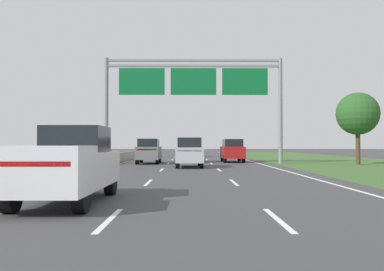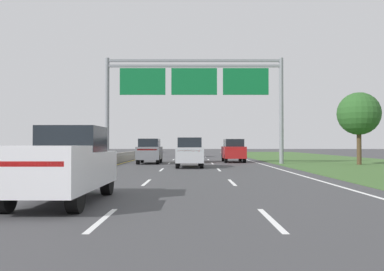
{
  "view_description": "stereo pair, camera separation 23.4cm",
  "coord_description": "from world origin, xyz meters",
  "px_view_note": "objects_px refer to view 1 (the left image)",
  "views": [
    {
      "loc": [
        -0.12,
        1.19,
        1.66
      ],
      "look_at": [
        0.12,
        30.01,
        2.25
      ],
      "focal_mm": 39.61,
      "sensor_mm": 36.0,
      "label": 1
    },
    {
      "loc": [
        0.12,
        1.19,
        1.66
      ],
      "look_at": [
        0.12,
        30.01,
        2.25
      ],
      "focal_mm": 39.61,
      "sensor_mm": 36.0,
      "label": 2
    }
  ],
  "objects_px": {
    "car_silver_centre_lane_suv": "(189,152)",
    "car_grey_left_lane_suv": "(149,151)",
    "car_gold_centre_lane_sedan": "(191,153)",
    "pickup_truck_white": "(69,165)",
    "car_navy_centre_lane_suv": "(189,148)",
    "car_red_right_lane_suv": "(232,150)",
    "roadside_tree_mid": "(358,114)",
    "overhead_sign_gantry": "(193,88)"
  },
  "relations": [
    {
      "from": "overhead_sign_gantry",
      "to": "car_red_right_lane_suv",
      "type": "xyz_separation_m",
      "value": [
        3.63,
        3.47,
        -5.32
      ]
    },
    {
      "from": "car_grey_left_lane_suv",
      "to": "roadside_tree_mid",
      "type": "relative_size",
      "value": 0.81
    },
    {
      "from": "overhead_sign_gantry",
      "to": "car_red_right_lane_suv",
      "type": "relative_size",
      "value": 3.2
    },
    {
      "from": "car_silver_centre_lane_suv",
      "to": "car_red_right_lane_suv",
      "type": "bearing_deg",
      "value": -25.55
    },
    {
      "from": "car_silver_centre_lane_suv",
      "to": "car_grey_left_lane_suv",
      "type": "relative_size",
      "value": 1.0
    },
    {
      "from": "car_gold_centre_lane_sedan",
      "to": "car_navy_centre_lane_suv",
      "type": "relative_size",
      "value": 0.93
    },
    {
      "from": "car_silver_centre_lane_suv",
      "to": "car_grey_left_lane_suv",
      "type": "distance_m",
      "value": 6.81
    },
    {
      "from": "car_gold_centre_lane_sedan",
      "to": "roadside_tree_mid",
      "type": "xyz_separation_m",
      "value": [
        13.34,
        -5.15,
        3.26
      ]
    },
    {
      "from": "car_grey_left_lane_suv",
      "to": "car_red_right_lane_suv",
      "type": "xyz_separation_m",
      "value": [
        7.43,
        2.81,
        0.0
      ]
    },
    {
      "from": "car_silver_centre_lane_suv",
      "to": "overhead_sign_gantry",
      "type": "bearing_deg",
      "value": -4.88
    },
    {
      "from": "overhead_sign_gantry",
      "to": "car_silver_centre_lane_suv",
      "type": "height_order",
      "value": "overhead_sign_gantry"
    },
    {
      "from": "car_silver_centre_lane_suv",
      "to": "car_navy_centre_lane_suv",
      "type": "bearing_deg",
      "value": -0.77
    },
    {
      "from": "car_gold_centre_lane_sedan",
      "to": "roadside_tree_mid",
      "type": "relative_size",
      "value": 0.76
    },
    {
      "from": "car_silver_centre_lane_suv",
      "to": "car_red_right_lane_suv",
      "type": "xyz_separation_m",
      "value": [
        4.0,
        8.69,
        0.0
      ]
    },
    {
      "from": "overhead_sign_gantry",
      "to": "roadside_tree_mid",
      "type": "relative_size",
      "value": 2.59
    },
    {
      "from": "overhead_sign_gantry",
      "to": "car_gold_centre_lane_sedan",
      "type": "xyz_separation_m",
      "value": [
        -0.15,
        3.44,
        -5.6
      ]
    },
    {
      "from": "car_navy_centre_lane_suv",
      "to": "car_red_right_lane_suv",
      "type": "distance_m",
      "value": 16.78
    },
    {
      "from": "car_gold_centre_lane_sedan",
      "to": "car_grey_left_lane_suv",
      "type": "relative_size",
      "value": 0.94
    },
    {
      "from": "car_grey_left_lane_suv",
      "to": "roadside_tree_mid",
      "type": "distance_m",
      "value": 17.41
    },
    {
      "from": "car_gold_centre_lane_sedan",
      "to": "car_red_right_lane_suv",
      "type": "height_order",
      "value": "car_red_right_lane_suv"
    },
    {
      "from": "car_navy_centre_lane_suv",
      "to": "car_red_right_lane_suv",
      "type": "xyz_separation_m",
      "value": [
        4.02,
        -16.29,
        0.0
      ]
    },
    {
      "from": "pickup_truck_white",
      "to": "car_silver_centre_lane_suv",
      "type": "height_order",
      "value": "pickup_truck_white"
    },
    {
      "from": "car_navy_centre_lane_suv",
      "to": "roadside_tree_mid",
      "type": "bearing_deg",
      "value": -146.77
    },
    {
      "from": "pickup_truck_white",
      "to": "car_gold_centre_lane_sedan",
      "type": "distance_m",
      "value": 27.14
    },
    {
      "from": "car_gold_centre_lane_sedan",
      "to": "pickup_truck_white",
      "type": "bearing_deg",
      "value": 172.44
    },
    {
      "from": "car_gold_centre_lane_sedan",
      "to": "car_grey_left_lane_suv",
      "type": "xyz_separation_m",
      "value": [
        -3.65,
        -2.78,
        0.28
      ]
    },
    {
      "from": "car_grey_left_lane_suv",
      "to": "pickup_truck_white",
      "type": "bearing_deg",
      "value": 179.57
    },
    {
      "from": "car_red_right_lane_suv",
      "to": "pickup_truck_white",
      "type": "bearing_deg",
      "value": 164.55
    },
    {
      "from": "car_navy_centre_lane_suv",
      "to": "car_red_right_lane_suv",
      "type": "bearing_deg",
      "value": -165.22
    },
    {
      "from": "car_navy_centre_lane_suv",
      "to": "car_red_right_lane_suv",
      "type": "height_order",
      "value": "same"
    },
    {
      "from": "pickup_truck_white",
      "to": "car_silver_centre_lane_suv",
      "type": "distance_m",
      "value": 18.55
    },
    {
      "from": "car_silver_centre_lane_suv",
      "to": "roadside_tree_mid",
      "type": "distance_m",
      "value": 14.32
    },
    {
      "from": "car_navy_centre_lane_suv",
      "to": "car_red_right_lane_suv",
      "type": "relative_size",
      "value": 1.01
    },
    {
      "from": "overhead_sign_gantry",
      "to": "car_gold_centre_lane_sedan",
      "type": "bearing_deg",
      "value": 92.51
    },
    {
      "from": "pickup_truck_white",
      "to": "overhead_sign_gantry",
      "type": "bearing_deg",
      "value": -8.86
    },
    {
      "from": "overhead_sign_gantry",
      "to": "car_gold_centre_lane_sedan",
      "type": "distance_m",
      "value": 6.57
    },
    {
      "from": "car_silver_centre_lane_suv",
      "to": "car_grey_left_lane_suv",
      "type": "xyz_separation_m",
      "value": [
        -3.43,
        5.88,
        0.0
      ]
    },
    {
      "from": "pickup_truck_white",
      "to": "car_navy_centre_lane_suv",
      "type": "bearing_deg",
      "value": -4.14
    },
    {
      "from": "car_gold_centre_lane_sedan",
      "to": "roadside_tree_mid",
      "type": "distance_m",
      "value": 14.67
    },
    {
      "from": "pickup_truck_white",
      "to": "car_red_right_lane_suv",
      "type": "height_order",
      "value": "pickup_truck_white"
    },
    {
      "from": "car_red_right_lane_suv",
      "to": "roadside_tree_mid",
      "type": "distance_m",
      "value": 11.27
    },
    {
      "from": "overhead_sign_gantry",
      "to": "car_silver_centre_lane_suv",
      "type": "distance_m",
      "value": 7.46
    }
  ]
}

